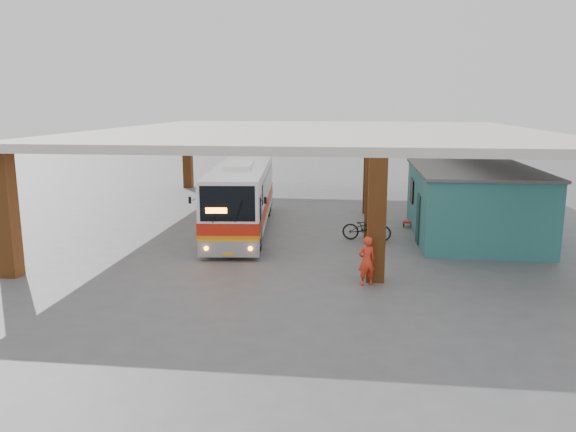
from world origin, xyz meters
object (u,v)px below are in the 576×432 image
(motorcycle, at_px, (367,228))
(pedestrian, at_px, (367,261))
(coach_bus, at_px, (242,196))
(red_chair, at_px, (410,219))

(motorcycle, bearing_deg, pedestrian, -173.83)
(motorcycle, relative_size, pedestrian, 1.29)
(motorcycle, bearing_deg, coach_bus, 83.47)
(coach_bus, height_order, red_chair, coach_bus)
(pedestrian, relative_size, red_chair, 1.87)
(coach_bus, distance_m, pedestrian, 9.55)
(motorcycle, xyz_separation_m, red_chair, (2.14, 2.95, -0.15))
(coach_bus, relative_size, pedestrian, 6.88)
(coach_bus, xyz_separation_m, red_chair, (7.94, 1.52, -1.21))
(coach_bus, relative_size, motorcycle, 5.34)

